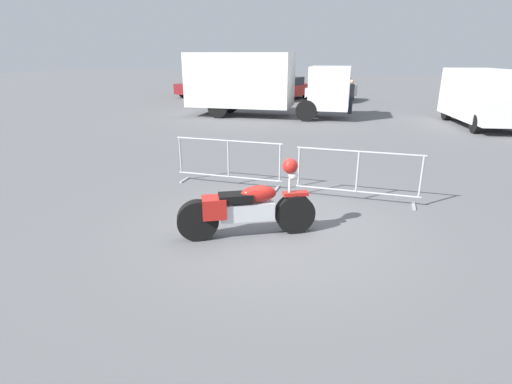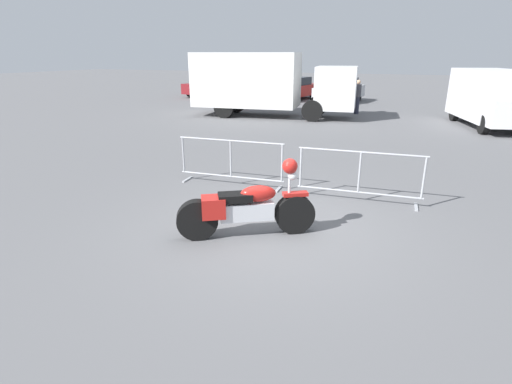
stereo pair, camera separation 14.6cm
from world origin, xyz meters
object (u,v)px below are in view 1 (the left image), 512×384
at_px(box_truck, 258,82).
at_px(parked_car_maroon, 203,86).
at_px(parked_car_silver, 332,90).
at_px(pedestrian, 351,95).
at_px(parked_car_tan, 242,88).
at_px(crowd_barrier_far, 357,175).
at_px(motorcycle, 247,208).
at_px(parked_car_red, 287,88).
at_px(crowd_barrier_near, 228,162).
at_px(delivery_van, 483,96).

bearing_deg(box_truck, parked_car_maroon, 125.48).
height_order(parked_car_maroon, parked_car_silver, parked_car_silver).
distance_m(parked_car_maroon, pedestrian, 12.45).
bearing_deg(parked_car_maroon, parked_car_tan, -83.26).
height_order(crowd_barrier_far, parked_car_maroon, parked_car_maroon).
bearing_deg(parked_car_tan, parked_car_silver, -82.44).
distance_m(motorcycle, parked_car_red, 21.51).
bearing_deg(crowd_barrier_near, parked_car_silver, 93.42).
bearing_deg(parked_car_maroon, pedestrian, -104.65).
xyz_separation_m(motorcycle, delivery_van, (5.02, 13.74, 0.74)).
xyz_separation_m(crowd_barrier_far, parked_car_tan, (-10.30, 18.01, 0.14)).
relative_size(crowd_barrier_near, parked_car_red, 0.56).
distance_m(parked_car_red, parked_car_silver, 3.21).
distance_m(parked_car_tan, pedestrian, 9.57).
bearing_deg(crowd_barrier_near, parked_car_tan, 112.28).
bearing_deg(box_truck, pedestrian, 24.92).
height_order(parked_car_tan, pedestrian, pedestrian).
relative_size(crowd_barrier_far, delivery_van, 0.48).
bearing_deg(parked_car_maroon, box_truck, -126.95).
bearing_deg(box_truck, motorcycle, -77.49).
bearing_deg(box_truck, crowd_barrier_far, -67.04).
bearing_deg(pedestrian, crowd_barrier_near, 90.13).
height_order(parked_car_maroon, pedestrian, pedestrian).
xyz_separation_m(motorcycle, crowd_barrier_far, (1.46, 2.40, 0.06)).
distance_m(motorcycle, parked_car_silver, 20.31).
bearing_deg(crowd_barrier_near, parked_car_maroon, 120.09).
distance_m(crowd_barrier_near, pedestrian, 13.05).
bearing_deg(motorcycle, box_truck, 78.61).
xyz_separation_m(motorcycle, parked_car_tan, (-8.84, 20.41, 0.20)).
relative_size(parked_car_maroon, parked_car_tan, 1.06).
xyz_separation_m(box_truck, parked_car_red, (-0.96, 7.92, -0.90)).
distance_m(parked_car_maroon, parked_car_red, 6.32).
xyz_separation_m(parked_car_maroon, parked_car_silver, (9.48, -0.43, 0.03)).
height_order(parked_car_red, pedestrian, pedestrian).
xyz_separation_m(box_truck, delivery_van, (9.74, 0.91, -0.39)).
height_order(motorcycle, box_truck, box_truck).
distance_m(parked_car_tan, parked_car_silver, 6.32).
bearing_deg(parked_car_red, crowd_barrier_far, -148.85).
xyz_separation_m(crowd_barrier_far, parked_car_silver, (-3.98, 17.75, 0.20)).
height_order(box_truck, parked_car_maroon, box_truck).
height_order(crowd_barrier_far, pedestrian, pedestrian).
height_order(box_truck, parked_car_silver, box_truck).
bearing_deg(crowd_barrier_far, delivery_van, 72.56).
relative_size(crowd_barrier_far, pedestrian, 1.50).
bearing_deg(motorcycle, parked_car_tan, 81.82).
distance_m(crowd_barrier_near, parked_car_red, 18.82).
distance_m(crowd_barrier_near, parked_car_maroon, 21.02).
xyz_separation_m(crowd_barrier_near, parked_car_red, (-4.22, 18.34, 0.18)).
distance_m(parked_car_tan, parked_car_red, 3.18).
bearing_deg(crowd_barrier_far, crowd_barrier_near, 180.00).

